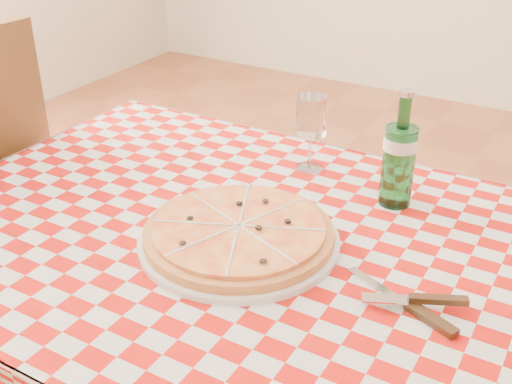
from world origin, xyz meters
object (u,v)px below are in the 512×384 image
water_bottle (400,149)px  wine_glass (311,133)px  dining_table (249,281)px  pizza_plate (239,232)px

water_bottle → wine_glass: bearing=165.6°
dining_table → wine_glass: 0.36m
water_bottle → wine_glass: (-0.21, 0.06, -0.03)m
wine_glass → dining_table: bearing=-84.4°
dining_table → pizza_plate: size_ratio=3.33×
dining_table → pizza_plate: pizza_plate is taller
water_bottle → wine_glass: size_ratio=1.41×
water_bottle → wine_glass: water_bottle is taller
dining_table → water_bottle: 0.38m
water_bottle → dining_table: bearing=-125.8°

